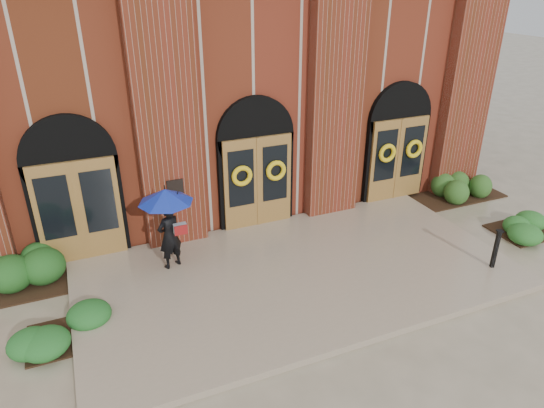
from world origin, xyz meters
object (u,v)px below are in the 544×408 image
man_with_umbrella (167,213)px  hedge_wall_left (48,267)px  hedge_wall_right (458,187)px  metal_post (496,248)px

man_with_umbrella → hedge_wall_left: bearing=-35.7°
man_with_umbrella → hedge_wall_right: (9.24, 0.69, -1.19)m
man_with_umbrella → hedge_wall_right: bearing=162.7°
man_with_umbrella → metal_post: (6.96, -3.01, -0.88)m
hedge_wall_left → man_with_umbrella: bearing=-14.1°
metal_post → hedge_wall_left: 10.34m
hedge_wall_left → hedge_wall_right: 11.93m
hedge_wall_left → hedge_wall_right: (11.93, 0.01, -0.03)m
man_with_umbrella → hedge_wall_left: man_with_umbrella is taller
man_with_umbrella → metal_post: bearing=135.1°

